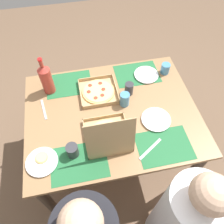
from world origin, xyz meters
TOP-DOWN VIEW (x-y plane):
  - ground_plane at (0.00, 0.00)m, footprint 6.00×6.00m
  - dining_table at (0.00, 0.00)m, footprint 1.26×0.98m
  - placemat_near_left at (-0.28, -0.34)m, footprint 0.36×0.26m
  - placemat_near_right at (0.28, -0.34)m, footprint 0.36×0.26m
  - placemat_far_left at (-0.28, 0.34)m, footprint 0.36×0.26m
  - placemat_far_right at (0.28, 0.34)m, footprint 0.36×0.26m
  - pizza_box_corner_left at (0.07, -0.21)m, footprint 0.29×0.29m
  - pizza_box_center at (0.07, 0.22)m, footprint 0.30×0.30m
  - plate_far_right at (-0.29, 0.13)m, footprint 0.21×0.21m
  - plate_far_left at (0.51, 0.29)m, footprint 0.20×0.20m
  - plate_middle at (-0.35, -0.31)m, footprint 0.20×0.20m
  - soda_bottle at (0.44, -0.30)m, footprint 0.09×0.09m
  - cup_dark at (-0.16, -0.15)m, footprint 0.07×0.07m
  - cup_spare at (0.31, 0.28)m, footprint 0.08×0.08m
  - cup_red at (-0.51, -0.31)m, footprint 0.07×0.07m
  - cup_clear_right at (-0.11, -0.05)m, footprint 0.07×0.07m
  - fork_by_near_right at (0.49, -0.12)m, footprint 0.04×0.19m
  - knife_by_far_left at (-0.19, 0.34)m, footprint 0.19×0.13m
  - diner_left_seat at (-0.28, 0.75)m, footprint 0.32×0.32m

SIDE VIEW (x-z plane):
  - ground_plane at x=0.00m, z-range 0.00..0.00m
  - diner_left_seat at x=-0.28m, z-range -0.06..1.12m
  - dining_table at x=0.00m, z-range 0.25..1.00m
  - placemat_near_left at x=-0.28m, z-range 0.74..0.74m
  - placemat_near_right at x=0.28m, z-range 0.74..0.74m
  - placemat_far_left at x=-0.28m, z-range 0.74..0.74m
  - placemat_far_right at x=0.28m, z-range 0.74..0.74m
  - fork_by_near_right at x=0.49m, z-range 0.74..0.75m
  - knife_by_far_left at x=-0.19m, z-range 0.74..0.75m
  - plate_far_right at x=-0.29m, z-range 0.74..0.76m
  - plate_middle at x=-0.35m, z-range 0.74..0.76m
  - plate_far_left at x=0.51m, z-range 0.74..0.76m
  - pizza_box_corner_left at x=0.07m, z-range 0.73..0.77m
  - cup_red at x=-0.51m, z-range 0.74..0.83m
  - cup_spare at x=0.31m, z-range 0.74..0.84m
  - pizza_box_center at x=0.07m, z-range 0.63..0.96m
  - cup_dark at x=-0.16m, z-range 0.74..0.84m
  - cup_clear_right at x=-0.11m, z-range 0.74..0.85m
  - soda_bottle at x=0.44m, z-range 0.71..1.03m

